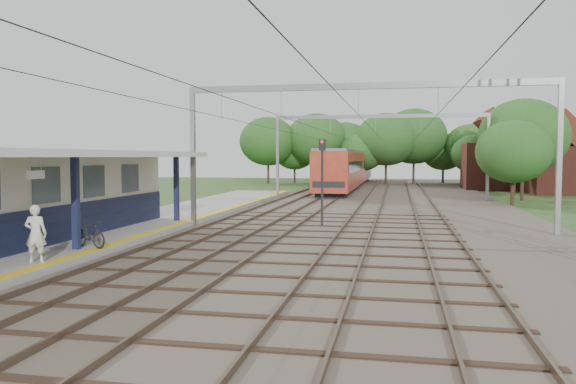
# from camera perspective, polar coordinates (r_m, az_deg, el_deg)

# --- Properties ---
(ground) EXTENTS (160.00, 160.00, 0.00)m
(ground) POSITION_cam_1_polar(r_m,az_deg,el_deg) (13.10, -12.28, -12.25)
(ground) COLOR #2D4C1E
(ground) RESTS_ON ground
(ballast_bed) EXTENTS (18.00, 90.00, 0.10)m
(ballast_bed) POSITION_cam_1_polar(r_m,az_deg,el_deg) (41.71, 9.64, -1.27)
(ballast_bed) COLOR #473D33
(ballast_bed) RESTS_ON ground
(platform) EXTENTS (5.00, 52.00, 0.35)m
(platform) POSITION_cam_1_polar(r_m,az_deg,el_deg) (28.66, -14.95, -3.30)
(platform) COLOR gray
(platform) RESTS_ON ground
(yellow_stripe) EXTENTS (0.45, 52.00, 0.01)m
(yellow_stripe) POSITION_cam_1_polar(r_m,az_deg,el_deg) (27.73, -10.77, -3.09)
(yellow_stripe) COLOR yellow
(yellow_stripe) RESTS_ON platform
(station_building) EXTENTS (3.41, 18.00, 3.40)m
(station_building) POSITION_cam_1_polar(r_m,az_deg,el_deg) (23.24, -25.72, -0.49)
(station_building) COLOR beige
(station_building) RESTS_ON platform
(canopy) EXTENTS (6.40, 20.00, 3.44)m
(canopy) POSITION_cam_1_polar(r_m,az_deg,el_deg) (21.73, -25.07, 3.49)
(canopy) COLOR #131A3D
(canopy) RESTS_ON platform
(rail_tracks) EXTENTS (11.80, 88.00, 0.15)m
(rail_tracks) POSITION_cam_1_polar(r_m,az_deg,el_deg) (41.84, 6.22, -1.05)
(rail_tracks) COLOR brown
(rail_tracks) RESTS_ON ballast_bed
(catenary_system) EXTENTS (17.22, 88.00, 7.00)m
(catenary_system) POSITION_cam_1_polar(r_m,az_deg,el_deg) (36.92, 8.58, 6.60)
(catenary_system) COLOR gray
(catenary_system) RESTS_ON ground
(tree_band) EXTENTS (31.72, 30.88, 8.82)m
(tree_band) POSITION_cam_1_polar(r_m,az_deg,el_deg) (68.69, 10.14, 4.69)
(tree_band) COLOR #382619
(tree_band) RESTS_ON ground
(house_near) EXTENTS (7.00, 6.12, 7.89)m
(house_near) POSITION_cam_1_polar(r_m,az_deg,el_deg) (59.72, 26.64, 2.68)
(house_near) COLOR brown
(house_near) RESTS_ON ground
(house_far) EXTENTS (8.00, 6.12, 8.66)m
(house_far) POSITION_cam_1_polar(r_m,az_deg,el_deg) (64.49, 20.93, 3.08)
(house_far) COLOR brown
(house_far) RESTS_ON ground
(person) EXTENTS (0.73, 0.58, 1.77)m
(person) POSITION_cam_1_polar(r_m,az_deg,el_deg) (18.62, -24.26, -3.88)
(person) COLOR white
(person) RESTS_ON platform
(bicycle) EXTENTS (1.70, 1.06, 0.99)m
(bicycle) POSITION_cam_1_polar(r_m,az_deg,el_deg) (20.99, -19.52, -4.03)
(bicycle) COLOR black
(bicycle) RESTS_ON platform
(train) EXTENTS (3.17, 39.42, 4.14)m
(train) POSITION_cam_1_polar(r_m,az_deg,el_deg) (65.32, 6.25, 2.48)
(train) COLOR black
(train) RESTS_ON ballast_bed
(signal_post) EXTENTS (0.33, 0.29, 4.42)m
(signal_post) POSITION_cam_1_polar(r_m,az_deg,el_deg) (27.86, 3.49, 2.03)
(signal_post) COLOR black
(signal_post) RESTS_ON ground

